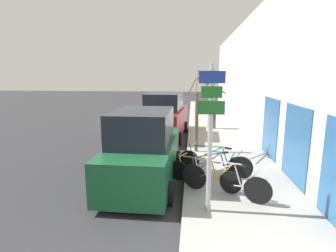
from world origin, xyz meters
name	(u,v)px	position (x,y,z in m)	size (l,w,h in m)	color
ground_plane	(168,140)	(0.00, 11.20, 0.00)	(80.00, 80.00, 0.00)	#28282B
sidewalk_curb	(215,129)	(2.60, 14.00, 0.07)	(3.20, 32.00, 0.15)	gray
building_facade	(248,76)	(4.35, 13.93, 3.23)	(0.23, 32.00, 6.50)	silver
signpost	(210,133)	(1.60, 4.03, 2.02)	(0.58, 0.13, 3.36)	#939399
bicycle_0	(224,181)	(2.06, 4.85, 0.56)	(2.18, 1.06, 0.96)	black
bicycle_1	(203,174)	(1.53, 5.39, 0.52)	(2.00, 1.07, 0.85)	black
bicycle_2	(214,168)	(1.88, 5.91, 0.52)	(1.90, 1.07, 0.86)	black
bicycle_3	(214,162)	(1.92, 6.37, 0.55)	(2.28, 0.79, 0.95)	black
parked_car_0	(144,151)	(-0.26, 5.87, 1.02)	(2.10, 4.44, 2.27)	#144728
parked_car_1	(165,117)	(-0.24, 11.90, 1.08)	(2.34, 4.90, 2.37)	maroon
pedestrian_near	(212,111)	(2.36, 13.81, 1.21)	(0.47, 0.41, 1.83)	#4C3D2D
street_tree	(198,113)	(1.42, 8.82, 1.78)	(1.47, 1.46, 3.32)	brown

